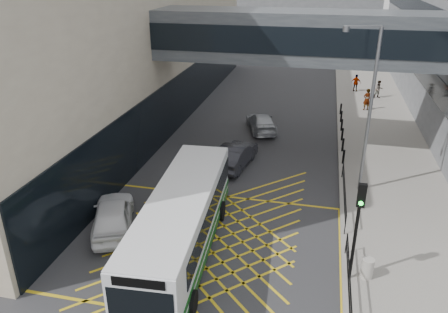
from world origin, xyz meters
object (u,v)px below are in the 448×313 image
Objects in this scene: car_silver at (261,122)px; pedestrian_b at (379,89)px; car_dark at (235,155)px; traffic_light at (358,219)px; bus at (182,221)px; street_lamp at (367,102)px; car_white at (113,215)px; pedestrian_a at (367,99)px; litter_bin at (367,268)px; pedestrian_c at (356,83)px.

pedestrian_b is at bearing -149.31° from car_silver.
pedestrian_b is (10.00, 17.22, 0.23)m from car_dark.
traffic_light is 2.66× the size of pedestrian_b.
street_lamp reaches higher than bus.
car_white is at bearing 54.06° from car_silver.
street_lamp is at bearing 174.45° from car_dark.
pedestrian_a is at bearing 65.39° from street_lamp.
bus is 12.72× the size of litter_bin.
pedestrian_b is at bearing 64.68° from bus.
traffic_light is at bearing 132.97° from car_dark.
litter_bin is 0.51× the size of pedestrian_c.
traffic_light reaches higher than pedestrian_a.
street_lamp is 4.78× the size of pedestrian_a.
bus is 24.20m from pedestrian_a.
pedestrian_a is at bearing -127.85° from pedestrian_b.
pedestrian_b is (2.77, 26.60, 0.39)m from litter_bin.
litter_bin is at bearing 26.49° from traffic_light.
car_silver is at bearing 10.93° from pedestrian_a.
traffic_light is (10.77, -1.49, 2.17)m from car_white.
car_white is at bearing 71.77° from car_dark.
car_white is at bearing 81.67° from pedestrian_c.
pedestrian_c is at bearing -104.01° from car_dark.
car_dark is 5.60× the size of litter_bin.
pedestrian_a reaches higher than car_silver.
pedestrian_c is (7.40, 12.45, 0.29)m from car_silver.
car_white is 3.05× the size of pedestrian_b.
car_dark is 8.61m from street_lamp.
car_silver is at bearing -130.29° from car_white.
street_lamp is 5.29× the size of pedestrian_c.
car_white is 24.97m from pedestrian_a.
traffic_light reaches higher than litter_bin.
car_dark is at bearing 82.97° from pedestrian_c.
car_silver is 5.31× the size of litter_bin.
bus is at bearing -130.87° from pedestrian_b.
car_silver is 11.58m from street_lamp.
car_white is 15.63m from car_silver.
traffic_light reaches higher than pedestrian_b.
pedestrian_c reaches higher than car_dark.
pedestrian_c is (1.49, 28.79, -1.97)m from traffic_light.
litter_bin is at bearing 104.17° from pedestrian_c.
pedestrian_c is at bearing 116.67° from pedestrian_b.
litter_bin is at bearing -108.45° from street_lamp.
pedestrian_c is (0.83, 28.48, 0.41)m from litter_bin.
traffic_light is at bearing 149.95° from car_white.
pedestrian_b is at bearing -136.89° from pedestrian_a.
litter_bin is 0.46× the size of pedestrian_a.
car_white is at bearing 161.11° from bus.
street_lamp is 8.82m from litter_bin.
bus is at bearing 68.24° from car_silver.
bus is 7.15m from traffic_light.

